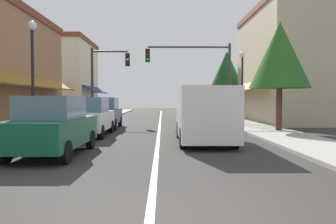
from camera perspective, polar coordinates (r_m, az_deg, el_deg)
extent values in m
plane|color=#33302D|center=(22.41, -1.41, -2.09)|extent=(80.00, 80.00, 0.00)
cube|color=gray|center=(23.12, -15.18, -1.88)|extent=(2.60, 56.00, 0.12)
cube|color=#A39E99|center=(23.03, 12.42, -1.87)|extent=(2.60, 56.00, 0.12)
cube|color=silver|center=(22.41, -1.41, -2.08)|extent=(0.14, 52.00, 0.01)
cube|color=slate|center=(17.80, -24.25, 1.11)|extent=(0.08, 10.64, 1.80)
cube|color=olive|center=(17.59, -22.48, 5.04)|extent=(1.27, 11.76, 0.73)
cube|color=slate|center=(20.84, -20.98, 9.54)|extent=(0.08, 1.10, 1.30)
cube|color=#BCAD8E|center=(26.03, 19.26, 7.02)|extent=(4.61, 10.00, 7.83)
cube|color=brown|center=(26.70, 19.37, 15.85)|extent=(4.81, 10.20, 0.40)
cube|color=slate|center=(25.25, 14.40, 1.51)|extent=(0.08, 7.60, 1.80)
cube|color=olive|center=(25.11, 13.08, 4.25)|extent=(1.27, 8.40, 0.73)
cube|color=slate|center=(23.47, 15.95, 11.83)|extent=(0.08, 1.10, 1.30)
cube|color=slate|center=(27.66, 13.26, 10.38)|extent=(0.08, 1.10, 1.30)
cube|color=beige|center=(33.89, -18.09, 5.12)|extent=(5.94, 8.00, 6.93)
cube|color=brown|center=(34.28, -18.17, 11.25)|extent=(6.14, 8.20, 0.40)
cube|color=slate|center=(33.11, -13.23, 1.67)|extent=(0.08, 6.08, 1.80)
cube|color=navy|center=(33.00, -12.21, 3.76)|extent=(1.27, 6.72, 0.73)
cube|color=slate|center=(31.56, -13.98, 8.16)|extent=(0.08, 1.10, 1.30)
cube|color=slate|center=(34.99, -12.67, 7.59)|extent=(0.08, 1.10, 1.30)
cube|color=#0F4C33|center=(10.57, -18.99, -3.19)|extent=(1.82, 4.14, 0.80)
cube|color=slate|center=(10.44, -19.23, 0.75)|extent=(1.57, 2.04, 0.66)
cylinder|color=black|center=(12.15, -20.37, -4.41)|extent=(0.21, 0.62, 0.62)
cylinder|color=black|center=(11.68, -13.08, -4.59)|extent=(0.21, 0.62, 0.62)
cylinder|color=black|center=(9.69, -26.09, -6.16)|extent=(0.21, 0.62, 0.62)
cylinder|color=black|center=(9.10, -17.08, -6.57)|extent=(0.21, 0.62, 0.62)
cube|color=silver|center=(15.68, -13.30, -1.40)|extent=(1.73, 4.11, 0.80)
cube|color=slate|center=(15.55, -13.41, 1.26)|extent=(1.53, 2.00, 0.66)
cylinder|color=black|center=(17.20, -14.89, -2.44)|extent=(0.20, 0.62, 0.62)
cylinder|color=black|center=(16.89, -9.67, -2.48)|extent=(0.20, 0.62, 0.62)
cylinder|color=black|center=(14.60, -17.48, -3.28)|extent=(0.20, 0.62, 0.62)
cylinder|color=black|center=(14.23, -11.36, -3.36)|extent=(0.20, 0.62, 0.62)
cube|color=navy|center=(19.64, -10.92, -0.66)|extent=(1.78, 4.13, 0.80)
cube|color=slate|center=(19.52, -10.99, 1.46)|extent=(1.55, 2.02, 0.66)
cylinder|color=black|center=(21.13, -12.45, -1.56)|extent=(0.21, 0.62, 0.62)
cylinder|color=black|center=(20.89, -8.18, -1.57)|extent=(0.21, 0.62, 0.62)
cylinder|color=black|center=(18.48, -14.00, -2.11)|extent=(0.21, 0.62, 0.62)
cylinder|color=black|center=(18.21, -9.13, -2.13)|extent=(0.21, 0.62, 0.62)
cube|color=silver|center=(12.99, 6.15, -0.07)|extent=(2.01, 5.02, 1.90)
cube|color=slate|center=(15.36, 5.15, 1.88)|extent=(1.73, 0.29, 0.84)
cube|color=black|center=(15.59, 5.07, -2.22)|extent=(1.86, 0.22, 0.24)
cylinder|color=black|center=(14.51, 1.98, -3.01)|extent=(0.25, 0.72, 0.72)
cylinder|color=black|center=(14.69, 8.88, -2.98)|extent=(0.25, 0.72, 0.72)
cylinder|color=black|center=(11.43, 2.60, -4.43)|extent=(0.25, 0.72, 0.72)
cylinder|color=black|center=(11.66, 11.32, -4.35)|extent=(0.25, 0.72, 0.72)
cylinder|color=#333333|center=(23.51, 10.42, 4.78)|extent=(0.18, 0.18, 5.50)
cylinder|color=#333333|center=(23.37, 3.57, 10.99)|extent=(5.62, 0.12, 0.12)
cube|color=black|center=(23.06, -3.48, 9.60)|extent=(0.30, 0.24, 0.90)
sphere|color=#420F0F|center=(22.97, -3.50, 10.33)|extent=(0.20, 0.20, 0.20)
sphere|color=#3D2D0C|center=(22.93, -3.50, 9.64)|extent=(0.20, 0.20, 0.20)
sphere|color=green|center=(22.90, -3.50, 8.95)|extent=(0.20, 0.20, 0.20)
cylinder|color=#333333|center=(24.34, -12.79, 4.44)|extent=(0.18, 0.18, 5.30)
cylinder|color=#333333|center=(24.33, -9.88, 10.13)|extent=(2.53, 0.12, 0.12)
cube|color=black|center=(23.92, -6.90, 8.84)|extent=(0.30, 0.24, 0.90)
sphere|color=#420F0F|center=(23.82, -6.94, 9.54)|extent=(0.20, 0.20, 0.20)
sphere|color=yellow|center=(23.79, -6.94, 8.87)|extent=(0.20, 0.20, 0.20)
sphere|color=#0C3316|center=(23.76, -6.93, 8.20)|extent=(0.20, 0.20, 0.20)
cylinder|color=black|center=(14.23, -22.04, 4.09)|extent=(0.12, 0.12, 4.38)
sphere|color=white|center=(14.51, -22.18, 13.48)|extent=(0.36, 0.36, 0.36)
cylinder|color=black|center=(20.39, 12.52, 3.26)|extent=(0.12, 0.12, 4.14)
sphere|color=white|center=(20.56, 12.57, 9.55)|extent=(0.36, 0.36, 0.36)
cylinder|color=#4C331E|center=(17.78, 18.40, 1.02)|extent=(0.30, 0.30, 2.69)
cone|color=#285B21|center=(17.91, 18.51, 9.22)|extent=(3.03, 3.03, 3.33)
cylinder|color=#4C331E|center=(31.34, 9.95, 1.51)|extent=(0.30, 0.30, 2.63)
cone|color=#19471E|center=(31.43, 9.98, 6.57)|extent=(3.64, 3.64, 4.01)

